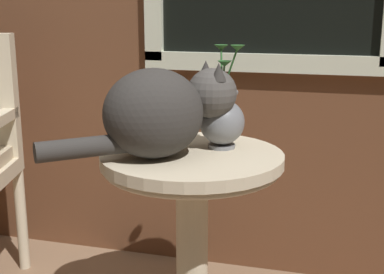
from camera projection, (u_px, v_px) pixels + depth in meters
name	position (u px, v px, depth m)	size (l,w,h in m)	color
wicker_side_table	(192.00, 212.00, 1.69)	(0.56, 0.56, 0.64)	beige
cat	(160.00, 111.00, 1.58)	(0.50, 0.45, 0.27)	#33302D
pewter_vase_with_ivy	(222.00, 117.00, 1.69)	(0.14, 0.14, 0.32)	slate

